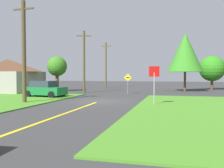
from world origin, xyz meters
name	(u,v)px	position (x,y,z in m)	size (l,w,h in m)	color
ground_plane	(100,101)	(0.00, 0.00, 0.00)	(120.00, 120.00, 0.00)	#353535
lane_stripe_center	(56,117)	(0.00, -8.00, 0.01)	(0.20, 14.00, 0.01)	yellow
stop_sign	(154,78)	(4.69, -1.83, 2.01)	(0.75, 0.19, 2.85)	#9EA0A8
parked_car_near_building	(45,89)	(-6.38, 2.27, 0.80)	(4.24, 2.50, 1.62)	#196B33
utility_pole_near	(24,51)	(-5.33, -2.81, 4.09)	(1.80, 0.32, 7.98)	#4D3E27
utility_pole_mid	(84,61)	(-4.61, 8.60, 3.90)	(1.77, 0.60, 7.54)	brown
utility_pole_far	(106,64)	(-5.03, 20.02, 3.92)	(1.79, 0.49, 7.54)	brown
direction_sign	(128,81)	(0.88, 8.21, 1.45)	(0.90, 0.17, 2.34)	slate
oak_tree_left	(57,67)	(-8.99, 10.20, 3.28)	(2.62, 2.62, 4.65)	brown
pine_tree_center	(212,69)	(11.44, 19.29, 3.10)	(3.75, 3.75, 4.99)	brown
oak_tree_right	(185,52)	(7.44, 14.81, 5.18)	(4.69, 4.69, 7.77)	brown
barn	(7,76)	(-14.41, 7.32, 2.09)	(7.80, 6.33, 4.18)	gray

